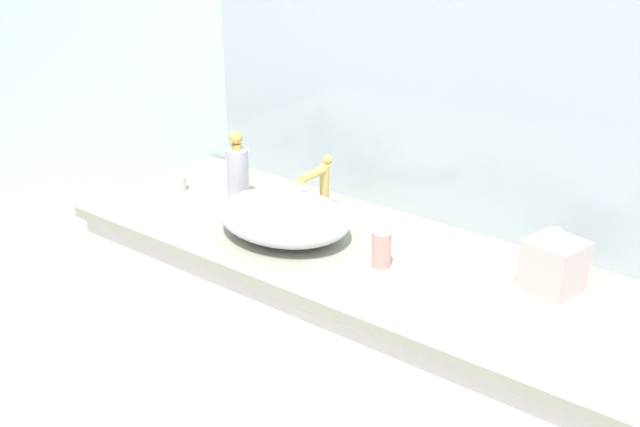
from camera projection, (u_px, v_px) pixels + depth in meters
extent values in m
cube|color=silver|center=(453.00, 67.00, 2.05)|extent=(6.00, 0.06, 2.60)
cube|color=silver|center=(351.00, 384.00, 2.23)|extent=(1.61, 0.53, 0.83)
cube|color=gray|center=(354.00, 253.00, 2.05)|extent=(1.65, 0.57, 0.03)
cube|color=#B2BCC6|center=(419.00, 37.00, 2.04)|extent=(1.45, 0.01, 1.03)
ellipsoid|color=silver|center=(284.00, 217.00, 2.09)|extent=(0.39, 0.31, 0.11)
cylinder|color=#D8B351|center=(324.00, 189.00, 2.22)|extent=(0.03, 0.03, 0.15)
cylinder|color=#D8B351|center=(313.00, 175.00, 2.15)|extent=(0.02, 0.11, 0.02)
sphere|color=#D8B351|center=(328.00, 160.00, 2.20)|extent=(0.03, 0.03, 0.03)
cylinder|color=silver|center=(238.00, 174.00, 2.32)|extent=(0.07, 0.07, 0.16)
cylinder|color=gold|center=(236.00, 147.00, 2.29)|extent=(0.03, 0.03, 0.02)
sphere|color=gold|center=(236.00, 138.00, 2.28)|extent=(0.04, 0.04, 0.04)
cylinder|color=gold|center=(233.00, 139.00, 2.27)|extent=(0.02, 0.02, 0.02)
cylinder|color=#E3A09B|center=(382.00, 249.00, 1.93)|extent=(0.05, 0.05, 0.09)
cylinder|color=silver|center=(382.00, 229.00, 1.91)|extent=(0.03, 0.03, 0.02)
cube|color=beige|center=(554.00, 265.00, 1.82)|extent=(0.15, 0.15, 0.12)
cone|color=white|center=(558.00, 234.00, 1.79)|extent=(0.07, 0.07, 0.04)
cylinder|color=silver|center=(177.00, 183.00, 2.40)|extent=(0.06, 0.06, 0.05)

